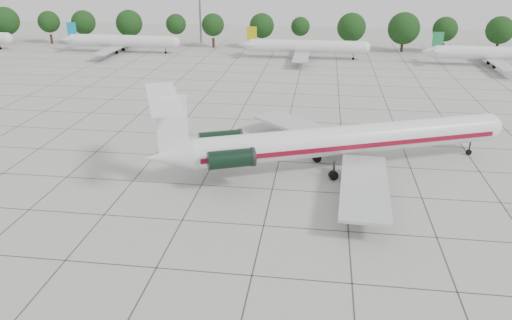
{
  "coord_description": "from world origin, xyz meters",
  "views": [
    {
      "loc": [
        4.8,
        -49.2,
        24.25
      ],
      "look_at": [
        -1.78,
        -0.24,
        3.5
      ],
      "focal_mm": 35.0,
      "sensor_mm": 36.0,
      "label": 1
    }
  ],
  "objects_px": {
    "bg_airliner_c": "(306,47)",
    "bg_airliner_d": "(497,54)",
    "main_airliner": "(331,141)",
    "bg_airliner_b": "(122,41)"
  },
  "relations": [
    {
      "from": "main_airliner",
      "to": "bg_airliner_c",
      "type": "bearing_deg",
      "value": 72.98
    },
    {
      "from": "main_airliner",
      "to": "bg_airliner_d",
      "type": "bearing_deg",
      "value": 37.67
    },
    {
      "from": "main_airliner",
      "to": "bg_airliner_d",
      "type": "height_order",
      "value": "main_airliner"
    },
    {
      "from": "bg_airliner_b",
      "to": "bg_airliner_d",
      "type": "relative_size",
      "value": 1.0
    },
    {
      "from": "bg_airliner_c",
      "to": "bg_airliner_d",
      "type": "distance_m",
      "value": 43.16
    },
    {
      "from": "main_airliner",
      "to": "bg_airliner_d",
      "type": "xyz_separation_m",
      "value": [
        37.35,
        63.59,
        -0.76
      ]
    },
    {
      "from": "main_airliner",
      "to": "bg_airliner_b",
      "type": "relative_size",
      "value": 1.52
    },
    {
      "from": "bg_airliner_b",
      "to": "bg_airliner_c",
      "type": "relative_size",
      "value": 1.0
    },
    {
      "from": "bg_airliner_c",
      "to": "bg_airliner_d",
      "type": "height_order",
      "value": "same"
    },
    {
      "from": "bg_airliner_b",
      "to": "bg_airliner_c",
      "type": "bearing_deg",
      "value": -1.91
    }
  ]
}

